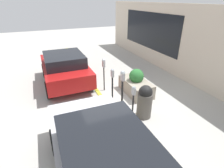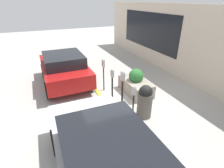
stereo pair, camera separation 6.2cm
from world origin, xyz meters
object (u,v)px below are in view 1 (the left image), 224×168
at_px(parking_meter_fourth, 104,67).
at_px(parked_car_middle, 65,68).
at_px(parking_meter_middle, 112,80).
at_px(parking_meter_nearest, 133,98).
at_px(trash_bin, 145,101).
at_px(parked_car_front, 107,162).
at_px(parking_meter_second, 122,84).
at_px(planter_box, 136,84).

xyz_separation_m(parking_meter_fourth, parked_car_middle, (1.42, 1.47, -0.30)).
bearing_deg(parking_meter_middle, parking_meter_nearest, -179.31).
bearing_deg(parked_car_middle, trash_bin, -151.75).
distance_m(parking_meter_fourth, parked_car_middle, 2.07).
xyz_separation_m(parked_car_front, parked_car_middle, (5.76, -0.07, 0.03)).
bearing_deg(parking_meter_fourth, parking_meter_nearest, -179.34).
xyz_separation_m(parking_meter_nearest, parking_meter_fourth, (2.58, 0.03, 0.12)).
bearing_deg(parking_meter_second, parked_car_front, 148.36).
height_order(parked_car_middle, trash_bin, parked_car_middle).
relative_size(parking_meter_nearest, trash_bin, 1.15).
distance_m(parking_meter_second, trash_bin, 0.99).
bearing_deg(planter_box, parking_meter_fourth, 57.80).
bearing_deg(parked_car_front, parking_meter_nearest, -41.31).
xyz_separation_m(parked_car_middle, trash_bin, (-3.81, -2.08, -0.20)).
distance_m(parking_meter_nearest, planter_box, 2.25).
distance_m(parking_meter_nearest, parking_meter_fourth, 2.59).
bearing_deg(parking_meter_second, parking_meter_nearest, 178.16).
xyz_separation_m(parking_meter_middle, parked_car_middle, (2.36, 1.48, -0.11)).
bearing_deg(parking_meter_second, parked_car_middle, 25.87).
relative_size(parking_meter_second, parking_meter_middle, 1.16).
distance_m(parking_meter_second, parked_car_front, 3.07).
relative_size(parking_meter_second, planter_box, 0.95).
bearing_deg(parking_meter_middle, parked_car_middle, 32.19).
bearing_deg(parking_meter_nearest, parking_meter_fourth, 0.66).
relative_size(parking_meter_middle, planter_box, 0.82).
bearing_deg(parked_car_front, parking_meter_fourth, -18.97).
height_order(parking_meter_second, parked_car_front, parking_meter_second).
distance_m(planter_box, parked_car_front, 4.53).
bearing_deg(trash_bin, parking_meter_nearest, 108.73).
xyz_separation_m(parking_meter_nearest, parked_car_middle, (4.00, 1.50, -0.18)).
relative_size(planter_box, parked_car_front, 0.36).
bearing_deg(parked_car_front, parked_car_middle, -0.05).
bearing_deg(parking_meter_second, planter_box, -49.55).
height_order(parking_meter_middle, parked_car_middle, parked_car_middle).
xyz_separation_m(parking_meter_nearest, planter_box, (1.83, -1.18, -0.58)).
xyz_separation_m(parking_meter_nearest, parked_car_front, (-1.75, 1.57, -0.21)).
relative_size(parked_car_front, parked_car_middle, 1.21).
height_order(parking_meter_second, planter_box, parking_meter_second).
height_order(parking_meter_nearest, parking_meter_fourth, parking_meter_fourth).
distance_m(parking_meter_fourth, parked_car_front, 4.61).
relative_size(parking_meter_middle, parking_meter_fourth, 0.92).
distance_m(planter_box, trash_bin, 1.75).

